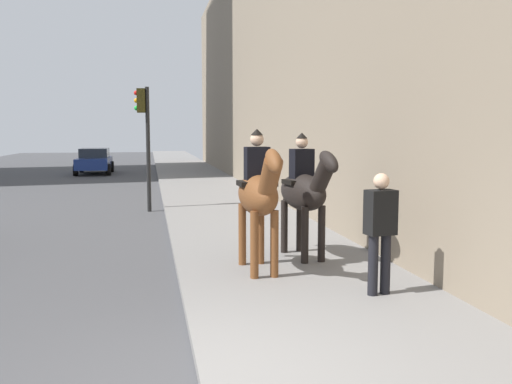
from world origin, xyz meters
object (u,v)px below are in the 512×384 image
at_px(mounted_horse_far, 305,190).
at_px(traffic_light_near_curb, 145,128).
at_px(car_mid_lane, 94,161).
at_px(pedestrian_greeting, 380,225).
at_px(mounted_horse_near, 259,193).

xyz_separation_m(mounted_horse_far, traffic_light_near_curb, (7.21, 2.82, 1.13)).
bearing_deg(car_mid_lane, traffic_light_near_curb, 10.85).
bearing_deg(pedestrian_greeting, mounted_horse_far, 0.66).
height_order(mounted_horse_near, traffic_light_near_curb, traffic_light_near_curb).
bearing_deg(pedestrian_greeting, car_mid_lane, 4.56).
distance_m(pedestrian_greeting, car_mid_lane, 25.86).
bearing_deg(car_mid_lane, mounted_horse_near, 11.59).
height_order(pedestrian_greeting, traffic_light_near_curb, traffic_light_near_curb).
relative_size(mounted_horse_near, car_mid_lane, 0.56).
relative_size(mounted_horse_near, traffic_light_near_curb, 0.63).
distance_m(mounted_horse_far, traffic_light_near_curb, 7.82).
relative_size(mounted_horse_far, traffic_light_near_curb, 0.61).
relative_size(pedestrian_greeting, car_mid_lane, 0.41).
relative_size(mounted_horse_far, pedestrian_greeting, 1.32).
distance_m(car_mid_lane, traffic_light_near_curb, 15.92).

